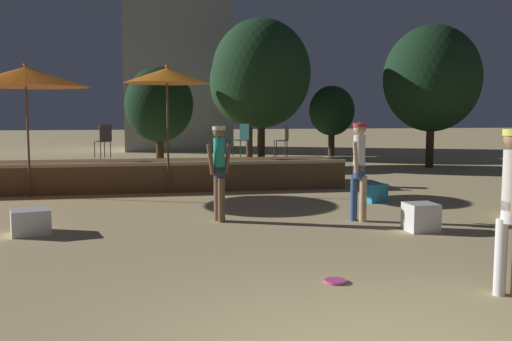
{
  "coord_description": "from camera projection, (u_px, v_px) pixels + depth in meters",
  "views": [
    {
      "loc": [
        -1.71,
        -3.88,
        2.0
      ],
      "look_at": [
        0.0,
        5.97,
        0.96
      ],
      "focal_mm": 40.0,
      "sensor_mm": 36.0,
      "label": 1
    }
  ],
  "objects": [
    {
      "name": "bistro_chair_0",
      "position": [
        104.0,
        138.0,
        15.12
      ],
      "size": [
        0.48,
        0.48,
        0.9
      ],
      "rotation": [
        0.0,
        0.0,
        3.78
      ],
      "color": "#47474C",
      "rests_on": "wooden_deck"
    },
    {
      "name": "frisbee_disc",
      "position": [
        335.0,
        281.0,
        6.67
      ],
      "size": [
        0.26,
        0.26,
        0.03
      ],
      "color": "#E54C99",
      "rests_on": "ground"
    },
    {
      "name": "background_tree_3",
      "position": [
        432.0,
        79.0,
        20.09
      ],
      "size": [
        3.4,
        3.4,
        5.03
      ],
      "color": "#3D2B1C",
      "rests_on": "ground"
    },
    {
      "name": "cube_seat_2",
      "position": [
        421.0,
        217.0,
        9.55
      ],
      "size": [
        0.5,
        0.5,
        0.47
      ],
      "rotation": [
        0.0,
        0.0,
        0.03
      ],
      "color": "white",
      "rests_on": "ground"
    },
    {
      "name": "background_tree_4",
      "position": [
        249.0,
        83.0,
        24.42
      ],
      "size": [
        3.4,
        3.4,
        5.1
      ],
      "color": "#3D2B1C",
      "rests_on": "ground"
    },
    {
      "name": "person_0",
      "position": [
        219.0,
        168.0,
        10.3
      ],
      "size": [
        0.5,
        0.29,
        1.74
      ],
      "rotation": [
        0.0,
        0.0,
        1.92
      ],
      "color": "brown",
      "rests_on": "ground"
    },
    {
      "name": "bistro_chair_1",
      "position": [
        284.0,
        137.0,
        15.52
      ],
      "size": [
        0.45,
        0.45,
        0.9
      ],
      "rotation": [
        0.0,
        0.0,
        4.29
      ],
      "color": "#47474C",
      "rests_on": "wooden_deck"
    },
    {
      "name": "cube_seat_1",
      "position": [
        374.0,
        193.0,
        12.65
      ],
      "size": [
        0.57,
        0.57,
        0.4
      ],
      "rotation": [
        0.0,
        0.0,
        0.3
      ],
      "color": "#2D9EDB",
      "rests_on": "ground"
    },
    {
      "name": "wooden_deck",
      "position": [
        140.0,
        175.0,
        14.99
      ],
      "size": [
        10.5,
        2.31,
        0.75
      ],
      "color": "brown",
      "rests_on": "ground"
    },
    {
      "name": "person_2",
      "position": [
        512.0,
        201.0,
        6.09
      ],
      "size": [
        0.29,
        0.47,
        1.82
      ],
      "rotation": [
        0.0,
        0.0,
        5.85
      ],
      "color": "white",
      "rests_on": "ground"
    },
    {
      "name": "background_tree_0",
      "position": [
        332.0,
        111.0,
        25.17
      ],
      "size": [
        2.0,
        2.0,
        3.13
      ],
      "color": "#3D2B1C",
      "rests_on": "ground"
    },
    {
      "name": "background_tree_2",
      "position": [
        159.0,
        105.0,
        20.16
      ],
      "size": [
        2.41,
        2.41,
        3.57
      ],
      "color": "#3D2B1C",
      "rests_on": "ground"
    },
    {
      "name": "patio_umbrella_1",
      "position": [
        167.0,
        76.0,
        13.61
      ],
      "size": [
        2.09,
        2.09,
        3.11
      ],
      "color": "brown",
      "rests_on": "ground"
    },
    {
      "name": "distant_building",
      "position": [
        177.0,
        66.0,
        30.0
      ],
      "size": [
        5.35,
        4.44,
        8.71
      ],
      "color": "gray",
      "rests_on": "ground"
    },
    {
      "name": "bistro_chair_2",
      "position": [
        243.0,
        137.0,
        15.89
      ],
      "size": [
        0.48,
        0.48,
        0.9
      ],
      "rotation": [
        0.0,
        0.0,
        5.36
      ],
      "color": "#1E4C47",
      "rests_on": "wooden_deck"
    },
    {
      "name": "background_tree_1",
      "position": [
        261.0,
        74.0,
        20.54
      ],
      "size": [
        3.57,
        3.57,
        5.32
      ],
      "color": "#3D2B1C",
      "rests_on": "ground"
    },
    {
      "name": "person_1",
      "position": [
        359.0,
        165.0,
        10.31
      ],
      "size": [
        0.39,
        0.44,
        1.8
      ],
      "rotation": [
        0.0,
        0.0,
        5.57
      ],
      "color": "#2D4C7F",
      "rests_on": "ground"
    },
    {
      "name": "patio_umbrella_0",
      "position": [
        26.0,
        77.0,
        13.06
      ],
      "size": [
        2.87,
        2.87,
        3.09
      ],
      "color": "brown",
      "rests_on": "ground"
    },
    {
      "name": "cube_seat_3",
      "position": [
        31.0,
        221.0,
        9.31
      ],
      "size": [
        0.73,
        0.73,
        0.41
      ],
      "rotation": [
        0.0,
        0.0,
        0.27
      ],
      "color": "white",
      "rests_on": "ground"
    }
  ]
}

